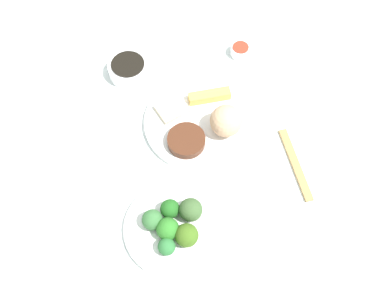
{
  "coord_description": "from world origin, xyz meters",
  "views": [
    {
      "loc": [
        0.56,
        0.31,
        1.03
      ],
      "look_at": [
        0.09,
        0.03,
        0.06
      ],
      "focal_mm": 42.47,
      "sensor_mm": 36.0,
      "label": 1
    }
  ],
  "objects_px": {
    "main_plate": "(198,122)",
    "sauce_ramekin_sweet_and_sour": "(240,51)",
    "chopsticks_pair": "(295,164)",
    "soy_sauce_bowl": "(129,69)",
    "broccoli_plate": "(174,228)"
  },
  "relations": [
    {
      "from": "main_plate",
      "to": "sauce_ramekin_sweet_and_sour",
      "type": "height_order",
      "value": "sauce_ramekin_sweet_and_sour"
    },
    {
      "from": "sauce_ramekin_sweet_and_sour",
      "to": "chopsticks_pair",
      "type": "height_order",
      "value": "sauce_ramekin_sweet_and_sour"
    },
    {
      "from": "main_plate",
      "to": "sauce_ramekin_sweet_and_sour",
      "type": "distance_m",
      "value": 0.26
    },
    {
      "from": "chopsticks_pair",
      "to": "sauce_ramekin_sweet_and_sour",
      "type": "bearing_deg",
      "value": -130.2
    },
    {
      "from": "chopsticks_pair",
      "to": "soy_sauce_bowl",
      "type": "bearing_deg",
      "value": -92.19
    },
    {
      "from": "sauce_ramekin_sweet_and_sour",
      "to": "chopsticks_pair",
      "type": "xyz_separation_m",
      "value": [
        0.24,
        0.29,
        -0.01
      ]
    },
    {
      "from": "broccoli_plate",
      "to": "soy_sauce_bowl",
      "type": "height_order",
      "value": "soy_sauce_bowl"
    },
    {
      "from": "main_plate",
      "to": "soy_sauce_bowl",
      "type": "distance_m",
      "value": 0.25
    },
    {
      "from": "broccoli_plate",
      "to": "sauce_ramekin_sweet_and_sour",
      "type": "xyz_separation_m",
      "value": [
        -0.54,
        -0.12,
        0.01
      ]
    },
    {
      "from": "main_plate",
      "to": "broccoli_plate",
      "type": "relative_size",
      "value": 1.24
    },
    {
      "from": "main_plate",
      "to": "chopsticks_pair",
      "type": "distance_m",
      "value": 0.27
    },
    {
      "from": "soy_sauce_bowl",
      "to": "sauce_ramekin_sweet_and_sour",
      "type": "distance_m",
      "value": 0.32
    },
    {
      "from": "main_plate",
      "to": "soy_sauce_bowl",
      "type": "height_order",
      "value": "soy_sauce_bowl"
    },
    {
      "from": "main_plate",
      "to": "soy_sauce_bowl",
      "type": "bearing_deg",
      "value": -99.4
    },
    {
      "from": "main_plate",
      "to": "chopsticks_pair",
      "type": "height_order",
      "value": "main_plate"
    }
  ]
}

